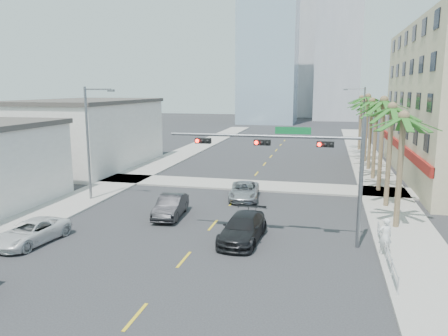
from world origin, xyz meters
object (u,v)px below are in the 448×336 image
Objects in this scene: traffic_signal_mast at (303,157)px; car_lane_center at (244,191)px; car_lane_right at (243,228)px; car_lane_left at (171,206)px; car_parked_far at (31,232)px; pedestrian at (385,236)px.

traffic_signal_mast is 11.43m from car_lane_center.
traffic_signal_mast is 2.10× the size of car_lane_right.
car_lane_left reaches higher than car_lane_center.
car_parked_far is 9.15m from car_lane_left.
car_parked_far is 1.04× the size of car_lane_left.
car_lane_center is at bearing 59.71° from car_parked_far.
pedestrian reaches higher than car_parked_far.
traffic_signal_mast is at bearing -67.97° from car_lane_center.
car_lane_center is (4.09, 6.01, -0.08)m from car_lane_left.
car_lane_left is at bearing -34.56° from pedestrian.
car_lane_center is at bearing 103.49° from car_lane_right.
traffic_signal_mast is at bearing -24.75° from car_lane_left.
car_lane_right reaches higher than car_lane_center.
car_lane_left is 6.86m from car_lane_right.
car_lane_right is (-3.32, -0.35, -4.29)m from traffic_signal_mast.
car_parked_far is at bearing -161.34° from car_lane_right.
car_parked_far is 2.39× the size of pedestrian.
car_lane_left is 0.94× the size of car_lane_center.
car_lane_center is 0.93× the size of car_lane_right.
traffic_signal_mast is 2.32× the size of car_parked_far.
pedestrian is at bearing 15.11° from car_parked_far.
car_lane_left is at bearing -130.86° from car_lane_center.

